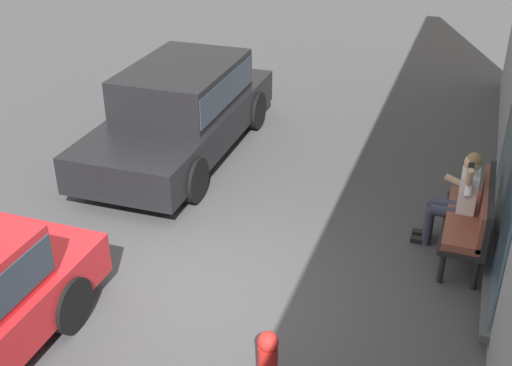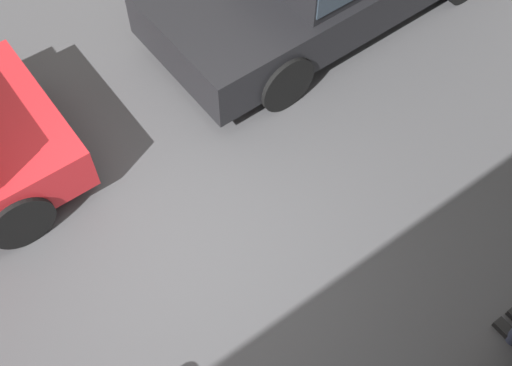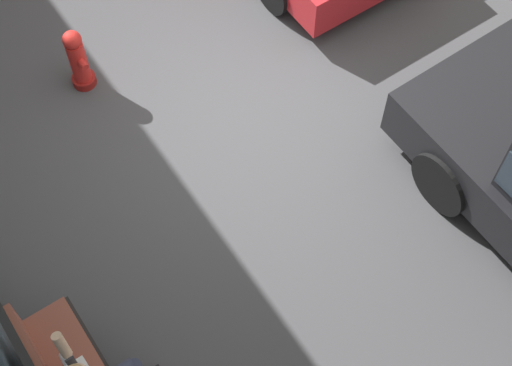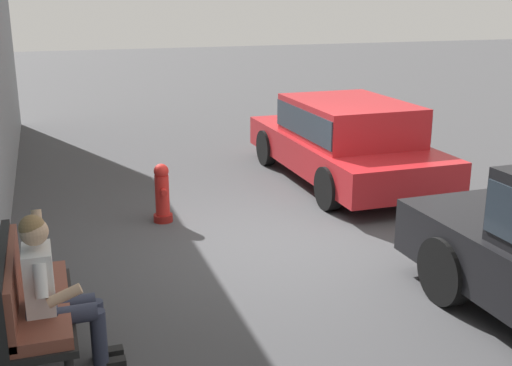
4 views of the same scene
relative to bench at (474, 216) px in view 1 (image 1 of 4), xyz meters
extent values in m
plane|color=#424244|center=(1.91, -2.90, -0.60)|extent=(60.00, 60.00, 0.00)
cube|color=slate|center=(0.00, 0.28, 0.85)|extent=(3.40, 0.03, 2.50)
cube|color=#494C4F|center=(0.00, 0.25, -0.42)|extent=(3.60, 0.12, 0.10)
cylinder|color=black|center=(0.69, 0.10, -0.39)|extent=(0.07, 0.07, 0.42)
cylinder|color=black|center=(-0.69, 0.10, -0.39)|extent=(0.07, 0.07, 0.42)
cylinder|color=black|center=(0.69, -0.29, -0.39)|extent=(0.07, 0.07, 0.42)
cylinder|color=black|center=(-0.69, -0.29, -0.39)|extent=(0.07, 0.07, 0.42)
cube|color=black|center=(0.00, -0.09, -0.15)|extent=(1.55, 0.55, 0.06)
cube|color=brown|center=(0.00, -0.09, -0.07)|extent=(1.49, 0.49, 0.10)
cube|color=black|center=(0.00, 0.14, 0.16)|extent=(1.55, 0.07, 0.55)
cube|color=brown|center=(0.00, 0.08, 0.16)|extent=(1.49, 0.06, 0.47)
cylinder|color=#2D3347|center=(-0.10, -0.33, -0.07)|extent=(0.15, 0.42, 0.15)
cylinder|color=#2D3347|center=(-0.10, -0.54, -0.34)|extent=(0.12, 0.12, 0.53)
cube|color=black|center=(-0.10, -0.62, -0.57)|extent=(0.10, 0.24, 0.07)
cylinder|color=#2D3347|center=(-0.28, -0.33, -0.07)|extent=(0.15, 0.42, 0.15)
cylinder|color=#2D3347|center=(-0.28, -0.54, -0.34)|extent=(0.12, 0.12, 0.53)
cube|color=black|center=(-0.28, -0.62, -0.57)|extent=(0.10, 0.24, 0.07)
cube|color=#2D3347|center=(-0.19, -0.12, -0.07)|extent=(0.34, 0.24, 0.14)
cube|color=silver|center=(-0.19, -0.12, 0.21)|extent=(0.38, 0.22, 0.56)
sphere|color=tan|center=(-0.19, -0.12, 0.63)|extent=(0.22, 0.22, 0.22)
sphere|color=olive|center=(-0.19, -0.11, 0.67)|extent=(0.20, 0.20, 0.20)
cylinder|color=silver|center=(-0.43, -0.14, 0.32)|extent=(0.20, 0.10, 0.28)
cylinder|color=tan|center=(-0.48, -0.30, 0.20)|extent=(0.08, 0.27, 0.17)
cylinder|color=silver|center=(0.05, -0.12, 0.39)|extent=(0.25, 0.10, 0.22)
cylinder|color=tan|center=(0.12, -0.14, 0.58)|extent=(0.16, 0.08, 0.25)
cube|color=#232328|center=(-0.05, -0.14, 0.62)|extent=(0.02, 0.07, 0.15)
cube|color=black|center=(-1.55, -4.79, -0.06)|extent=(4.63, 1.87, 0.58)
cube|color=black|center=(-1.73, -4.79, 0.57)|extent=(2.42, 1.61, 0.68)
cube|color=#28333D|center=(-1.73, -4.79, 0.57)|extent=(2.37, 1.65, 0.48)
cylinder|color=black|center=(-0.13, -3.91, -0.26)|extent=(0.69, 0.19, 0.69)
cylinder|color=black|center=(-0.10, -5.61, -0.26)|extent=(0.69, 0.19, 0.69)
cylinder|color=black|center=(-2.99, -3.96, -0.26)|extent=(0.69, 0.19, 0.69)
cylinder|color=black|center=(-2.96, -5.66, -0.26)|extent=(0.69, 0.19, 0.69)
cylinder|color=black|center=(2.89, -4.02, -0.29)|extent=(0.63, 0.18, 0.63)
sphere|color=red|center=(3.13, -1.68, 0.11)|extent=(0.20, 0.20, 0.20)
cylinder|color=red|center=(2.99, -1.68, -0.14)|extent=(0.10, 0.08, 0.08)
camera|label=1|loc=(7.38, -0.30, 4.18)|focal=45.00mm
camera|label=2|loc=(2.89, -0.30, 4.89)|focal=45.00mm
camera|label=3|loc=(-2.26, -0.30, 6.28)|focal=55.00mm
camera|label=4|loc=(-5.10, -0.30, 2.39)|focal=45.00mm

